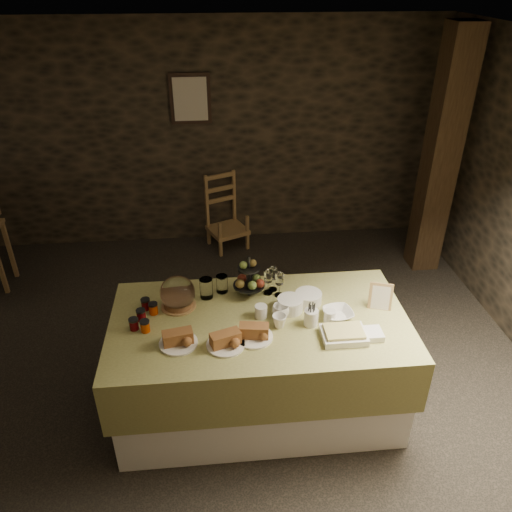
{
  "coord_description": "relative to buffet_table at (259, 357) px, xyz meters",
  "views": [
    {
      "loc": [
        0.03,
        -3.19,
        3.06
      ],
      "look_at": [
        0.36,
        0.2,
        1.04
      ],
      "focal_mm": 35.0,
      "sensor_mm": 36.0,
      "label": 1
    }
  ],
  "objects": [
    {
      "name": "ground_plane",
      "position": [
        -0.33,
        0.37,
        -0.49
      ],
      "size": [
        5.5,
        5.0,
        0.01
      ],
      "primitive_type": "cube",
      "color": "black",
      "rests_on": "ground"
    },
    {
      "name": "room_shell",
      "position": [
        -0.33,
        0.37,
        1.07
      ],
      "size": [
        5.52,
        5.02,
        2.6
      ],
      "color": "black",
      "rests_on": "ground"
    },
    {
      "name": "buffet_table",
      "position": [
        0.0,
        0.0,
        0.0
      ],
      "size": [
        2.14,
        1.14,
        0.85
      ],
      "color": "white",
      "rests_on": "ground_plane"
    },
    {
      "name": "chair",
      "position": [
        -0.12,
        2.65,
        -0.09
      ],
      "size": [
        0.55,
        0.54,
        0.71
      ],
      "rotation": [
        0.0,
        0.0,
        0.41
      ],
      "color": "olive",
      "rests_on": "ground_plane"
    },
    {
      "name": "timber_column",
      "position": [
        2.1,
        1.96,
        0.81
      ],
      "size": [
        0.3,
        0.3,
        2.6
      ],
      "primitive_type": "cube",
      "color": "black",
      "rests_on": "ground_plane"
    },
    {
      "name": "framed_picture",
      "position": [
        -0.48,
        2.83,
        1.26
      ],
      "size": [
        0.45,
        0.04,
        0.55
      ],
      "color": "black",
      "rests_on": "room_shell"
    },
    {
      "name": "plate_stack_a",
      "position": [
        0.23,
        0.09,
        0.41
      ],
      "size": [
        0.19,
        0.19,
        0.1
      ],
      "primitive_type": "cylinder",
      "color": "white",
      "rests_on": "buffet_table"
    },
    {
      "name": "plate_stack_b",
      "position": [
        0.39,
        0.17,
        0.4
      ],
      "size": [
        0.2,
        0.2,
        0.08
      ],
      "primitive_type": "cylinder",
      "color": "white",
      "rests_on": "buffet_table"
    },
    {
      "name": "cutlery_holder",
      "position": [
        0.35,
        -0.09,
        0.42
      ],
      "size": [
        0.1,
        0.1,
        0.12
      ],
      "primitive_type": "cylinder",
      "color": "white",
      "rests_on": "buffet_table"
    },
    {
      "name": "cup_a",
      "position": [
        0.16,
        0.02,
        0.41
      ],
      "size": [
        0.13,
        0.13,
        0.1
      ],
      "primitive_type": "imported",
      "rotation": [
        0.0,
        0.0,
        0.08
      ],
      "color": "white",
      "rests_on": "buffet_table"
    },
    {
      "name": "cup_b",
      "position": [
        0.13,
        -0.09,
        0.41
      ],
      "size": [
        0.13,
        0.13,
        0.1
      ],
      "primitive_type": "imported",
      "rotation": [
        0.0,
        0.0,
        -0.29
      ],
      "color": "white",
      "rests_on": "buffet_table"
    },
    {
      "name": "mug_c",
      "position": [
        0.01,
        0.03,
        0.41
      ],
      "size": [
        0.09,
        0.09,
        0.09
      ],
      "primitive_type": "cylinder",
      "color": "white",
      "rests_on": "buffet_table"
    },
    {
      "name": "mug_d",
      "position": [
        0.49,
        -0.07,
        0.4
      ],
      "size": [
        0.08,
        0.08,
        0.09
      ],
      "primitive_type": "cylinder",
      "color": "white",
      "rests_on": "buffet_table"
    },
    {
      "name": "bowl",
      "position": [
        0.57,
        -0.02,
        0.39
      ],
      "size": [
        0.24,
        0.24,
        0.05
      ],
      "primitive_type": "imported",
      "rotation": [
        0.0,
        0.0,
        0.16
      ],
      "color": "white",
      "rests_on": "buffet_table"
    },
    {
      "name": "cake_dome",
      "position": [
        -0.58,
        0.22,
        0.46
      ],
      "size": [
        0.26,
        0.26,
        0.26
      ],
      "color": "olive",
      "rests_on": "buffet_table"
    },
    {
      "name": "fruit_stand",
      "position": [
        -0.04,
        0.31,
        0.49
      ],
      "size": [
        0.24,
        0.24,
        0.34
      ],
      "rotation": [
        0.0,
        0.0,
        0.13
      ],
      "color": "black",
      "rests_on": "buffet_table"
    },
    {
      "name": "bread_platter_left",
      "position": [
        -0.57,
        -0.21,
        0.4
      ],
      "size": [
        0.26,
        0.26,
        0.11
      ],
      "color": "white",
      "rests_on": "buffet_table"
    },
    {
      "name": "bread_platter_center",
      "position": [
        -0.25,
        -0.26,
        0.4
      ],
      "size": [
        0.26,
        0.26,
        0.11
      ],
      "color": "white",
      "rests_on": "buffet_table"
    },
    {
      "name": "bread_platter_right",
      "position": [
        -0.06,
        -0.19,
        0.4
      ],
      "size": [
        0.26,
        0.26,
        0.11
      ],
      "color": "white",
      "rests_on": "buffet_table"
    },
    {
      "name": "jam_jars",
      "position": [
        -0.82,
        0.07,
        0.4
      ],
      "size": [
        0.18,
        0.32,
        0.07
      ],
      "color": "#54050B",
      "rests_on": "buffet_table"
    },
    {
      "name": "tart_dish",
      "position": [
        0.55,
        -0.26,
        0.39
      ],
      "size": [
        0.3,
        0.22,
        0.07
      ],
      "color": "white",
      "rests_on": "buffet_table"
    },
    {
      "name": "square_dish",
      "position": [
        0.74,
        -0.26,
        0.38
      ],
      "size": [
        0.14,
        0.14,
        0.04
      ],
      "primitive_type": "cube",
      "color": "white",
      "rests_on": "buffet_table"
    },
    {
      "name": "menu_frame",
      "position": [
        0.9,
        0.06,
        0.45
      ],
      "size": [
        0.18,
        0.12,
        0.22
      ],
      "primitive_type": "cube",
      "rotation": [
        -0.24,
        0.0,
        -0.3
      ],
      "color": "olive",
      "rests_on": "buffet_table"
    },
    {
      "name": "storage_jar_a",
      "position": [
        -0.37,
        0.32,
        0.44
      ],
      "size": [
        0.1,
        0.1,
        0.16
      ],
      "primitive_type": "cylinder",
      "color": "white",
      "rests_on": "buffet_table"
    },
    {
      "name": "storage_jar_b",
      "position": [
        -0.25,
        0.38,
        0.43
      ],
      "size": [
        0.09,
        0.09,
        0.14
      ],
      "primitive_type": "cylinder",
      "color": "white",
      "rests_on": "buffet_table"
    }
  ]
}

